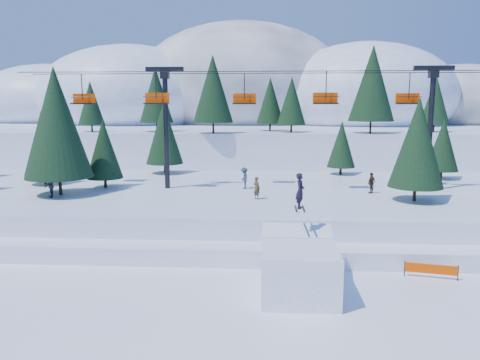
# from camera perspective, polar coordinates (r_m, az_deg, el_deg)

# --- Properties ---
(ground) EXTENTS (160.00, 160.00, 0.00)m
(ground) POSITION_cam_1_polar(r_m,az_deg,el_deg) (23.58, 4.07, -15.00)
(ground) COLOR white
(ground) RESTS_ON ground
(mid_shelf) EXTENTS (70.00, 22.00, 2.50)m
(mid_shelf) POSITION_cam_1_polar(r_m,az_deg,el_deg) (40.40, 3.82, -2.86)
(mid_shelf) COLOR white
(mid_shelf) RESTS_ON ground
(berm) EXTENTS (70.00, 6.00, 1.10)m
(berm) POSITION_cam_1_polar(r_m,az_deg,el_deg) (30.89, 3.92, -7.99)
(berm) COLOR white
(berm) RESTS_ON ground
(mountain_ridge) EXTENTS (119.00, 61.58, 26.46)m
(mountain_ridge) POSITION_cam_1_polar(r_m,az_deg,el_deg) (94.97, 0.56, 9.14)
(mountain_ridge) COLOR white
(mountain_ridge) RESTS_ON ground
(jump_kicker) EXTENTS (3.79, 5.17, 6.07)m
(jump_kicker) POSITION_cam_1_polar(r_m,az_deg,el_deg) (24.66, 7.16, -10.42)
(jump_kicker) COLOR white
(jump_kicker) RESTS_ON ground
(chairlift) EXTENTS (46.00, 3.21, 10.28)m
(chairlift) POSITION_cam_1_polar(r_m,az_deg,el_deg) (39.62, 6.45, 8.63)
(chairlift) COLOR black
(chairlift) RESTS_ON mid_shelf
(conifer_stand) EXTENTS (62.37, 17.13, 10.16)m
(conifer_stand) POSITION_cam_1_polar(r_m,az_deg,el_deg) (39.85, 5.64, 5.20)
(conifer_stand) COLOR black
(conifer_stand) RESTS_ON mid_shelf
(distant_skiers) EXTENTS (32.76, 10.04, 1.85)m
(distant_skiers) POSITION_cam_1_polar(r_m,az_deg,el_deg) (38.83, 1.08, -0.14)
(distant_skiers) COLOR #26374E
(distant_skiers) RESTS_ON mid_shelf
(banner_near) EXTENTS (2.80, 0.65, 0.90)m
(banner_near) POSITION_cam_1_polar(r_m,az_deg,el_deg) (28.73, 22.26, -10.02)
(banner_near) COLOR black
(banner_near) RESTS_ON ground
(banner_far) EXTENTS (2.72, 0.93, 0.90)m
(banner_far) POSITION_cam_1_polar(r_m,az_deg,el_deg) (30.61, 25.47, -9.06)
(banner_far) COLOR black
(banner_far) RESTS_ON ground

